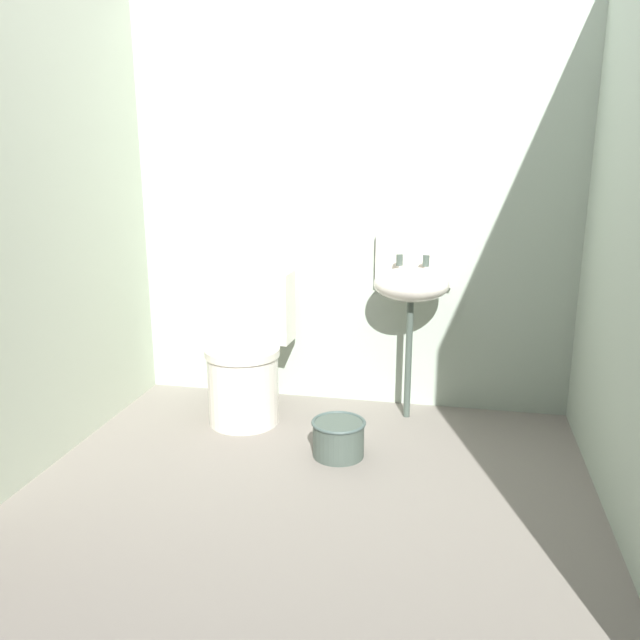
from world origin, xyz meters
TOP-DOWN VIEW (x-y plane):
  - ground_plane at (0.00, 0.00)m, footprint 2.87×2.60m
  - wall_back at (0.00, 1.15)m, footprint 2.87×0.10m
  - wall_left at (-1.29, 0.10)m, footprint 0.10×2.40m
  - toilet_near_wall at (-0.50, 0.75)m, footprint 0.42×0.61m
  - sink at (0.36, 0.94)m, footprint 0.42×0.35m
  - bucket at (0.07, 0.36)m, footprint 0.26×0.26m

SIDE VIEW (x-z plane):
  - ground_plane at x=0.00m, z-range -0.08..0.00m
  - bucket at x=0.07m, z-range 0.00..0.18m
  - toilet_near_wall at x=-0.50m, z-range -0.07..0.71m
  - sink at x=0.36m, z-range 0.26..1.25m
  - wall_back at x=0.00m, z-range 0.00..2.30m
  - wall_left at x=-1.29m, z-range 0.00..2.30m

